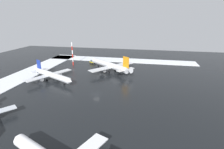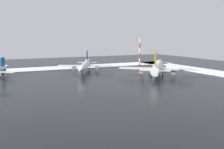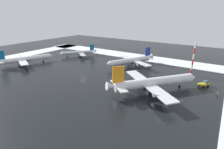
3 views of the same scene
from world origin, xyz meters
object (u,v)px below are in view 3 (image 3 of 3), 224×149
Objects in this scene: antenna_mast at (193,59)px; traffic_cone_near_nose at (183,100)px; ground_crew_mid_apron at (218,94)px; airplane_far_rear at (25,59)px; airplane_foreground_jet at (79,53)px; airplane_parked_portside at (153,82)px; ground_crew_beside_wing at (149,86)px; airplane_distant_tail at (131,60)px; pushback_tug at (204,84)px; traffic_cone_mid_line at (179,103)px.

traffic_cone_near_nose is at bearing 95.85° from antenna_mast.
airplane_far_rear is at bearing -144.15° from ground_crew_mid_apron.
antenna_mast reaches higher than airplane_foreground_jet.
airplane_parked_portside is at bearing -7.80° from traffic_cone_near_nose.
ground_crew_mid_apron is 3.11× the size of traffic_cone_near_nose.
ground_crew_beside_wing is 1.00× the size of ground_crew_mid_apron.
airplane_distant_tail is 6.07× the size of pushback_tug.
airplane_foreground_jet reaches higher than pushback_tug.
pushback_tug is 15.75m from antenna_mast.
ground_crew_beside_wing is at bearing 106.27° from airplane_foreground_jet.
airplane_distant_tail is at bearing 125.17° from ground_crew_beside_wing.
airplane_parked_portside is 24.08m from ground_crew_mid_apron.
airplane_distant_tail is at bearing -36.43° from airplane_far_rear.
traffic_cone_mid_line is (10.55, 13.88, -0.70)m from ground_crew_mid_apron.
pushback_tug is 23.94m from ground_crew_beside_wing.
airplane_parked_portside is at bearing -129.47° from ground_crew_mid_apron.
pushback_tug reaches higher than traffic_cone_mid_line.
ground_crew_mid_apron is at bearing 95.70° from airplane_distant_tail.
airplane_far_rear reaches higher than traffic_cone_near_nose.
airplane_parked_portside is 60.13× the size of traffic_cone_mid_line.
airplane_parked_portside is 71.98m from airplane_foreground_jet.
traffic_cone_mid_line is (-13.79, 6.58, -0.70)m from ground_crew_beside_wing.
traffic_cone_mid_line is at bearing 74.91° from airplane_distant_tail.
airplane_foreground_jet is (42.74, -0.47, -0.63)m from airplane_distant_tail.
airplane_distant_tail reaches higher than ground_crew_beside_wing.
airplane_far_rear is 94.54m from antenna_mast.
airplane_far_rear is 102.02m from ground_crew_mid_apron.
pushback_tug is 2.94× the size of ground_crew_mid_apron.
airplane_foreground_jet is at bearing 106.23° from airplane_parked_portside.
airplane_parked_portside is 1.49× the size of airplane_foreground_jet.
airplane_foreground_jet is (66.55, -27.40, -1.30)m from airplane_parked_portside.
ground_crew_mid_apron is at bearing 116.28° from airplane_foreground_jet.
traffic_cone_mid_line is (-2.59, 33.42, -7.95)m from antenna_mast.
ground_crew_beside_wing is 25.41m from ground_crew_mid_apron.
airplane_far_rear is at bearing -32.60° from airplane_distant_tail.
airplane_foreground_jet is 83.72m from traffic_cone_near_nose.
antenna_mast is at bearing -84.15° from traffic_cone_near_nose.
airplane_parked_portside reaches higher than airplane_distant_tail.
antenna_mast reaches higher than traffic_cone_near_nose.
antenna_mast is (-11.20, -26.84, 7.26)m from ground_crew_beside_wing.
ground_crew_beside_wing is 29.97m from antenna_mast.
airplane_far_rear is (12.33, 33.35, 0.58)m from airplane_foreground_jet.
traffic_cone_mid_line is (-77.94, 31.78, -2.32)m from airplane_foreground_jet.
traffic_cone_mid_line is at bearing -72.46° from airplane_parked_portside.
airplane_foreground_jet is 83.55m from pushback_tug.
ground_crew_mid_apron is (-24.34, -7.29, 0.00)m from ground_crew_beside_wing.
airplane_foreground_jet is 40.36× the size of traffic_cone_mid_line.
ground_crew_mid_apron reaches higher than traffic_cone_near_nose.
pushback_tug is (-40.16, 9.84, -1.94)m from airplane_distant_tail.
traffic_cone_mid_line is (4.96, 21.48, -1.01)m from pushback_tug.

